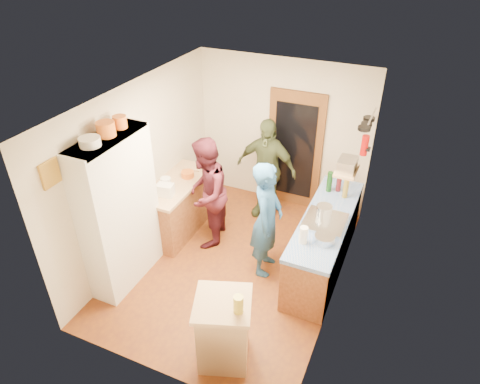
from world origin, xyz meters
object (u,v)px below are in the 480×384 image
Objects in this scene: right_counter_base at (324,244)px; person_left at (209,192)px; hutch_body at (120,212)px; person_back at (267,169)px; person_hob at (269,221)px; island_base at (223,332)px.

person_left is at bearing -177.26° from right_counter_base.
hutch_body is 2.90m from right_counter_base.
hutch_body is 2.57m from person_back.
right_counter_base is at bearing -69.06° from person_hob.
person_left is 1.16m from person_back.
person_back is at bearing 143.29° from right_counter_base.
person_hob is at bearing 26.92° from hutch_body.
right_counter_base is at bearing -34.62° from person_back.
person_back is at bearing 101.73° from island_base.
person_left is at bearing 66.31° from person_hob.
right_counter_base is 2.11m from island_base.
island_base is 0.49× the size of person_hob.
hutch_body is at bearing 159.07° from island_base.
person_hob is (-0.08, 1.61, 0.45)m from island_base.
hutch_body is 2.01m from person_hob.
person_left is at bearing 121.22° from island_base.
hutch_body reaches higher than island_base.
person_hob reaches higher than island_base.
hutch_body is at bearing -42.34° from person_left.
person_hob is 1.44m from person_back.
person_left reaches higher than island_base.
right_counter_base is 1.24× the size of person_back.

